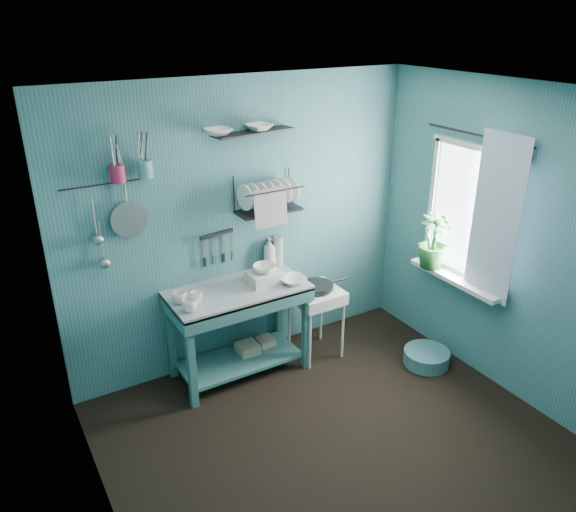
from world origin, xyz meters
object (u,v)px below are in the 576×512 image
wash_tub (265,277)px  storage_tin_large (248,354)px  mug_right (180,298)px  water_bottle (278,251)px  storage_tin_small (266,348)px  floor_basin (426,357)px  potted_plant (433,241)px  utensil_cup_magenta (117,174)px  colander (129,219)px  mug_left (190,305)px  mug_mid (197,297)px  frying_pan (317,286)px  dish_rack (268,193)px  work_counter (239,331)px  utensil_cup_teal (145,169)px  soap_bottle (269,253)px  hotplate_stand (316,322)px

wash_tub → storage_tin_large: 0.78m
mug_right → water_bottle: 1.05m
storage_tin_small → floor_basin: size_ratio=0.49×
potted_plant → floor_basin: 1.06m
utensil_cup_magenta → storage_tin_large: 1.99m
colander → storage_tin_large: colander is taller
mug_right → mug_left: bearing=-82.9°
mug_mid → frying_pan: size_ratio=0.33×
dish_rack → storage_tin_large: (-0.29, -0.10, -1.44)m
mug_left → water_bottle: water_bottle is taller
work_counter → floor_basin: 1.72m
mug_left → colander: bearing=126.5°
utensil_cup_teal → wash_tub: bearing=-14.0°
dish_rack → mug_mid: bearing=-155.5°
wash_tub → storage_tin_large: size_ratio=1.27×
mug_right → soap_bottle: 0.95m
potted_plant → storage_tin_small: bearing=156.9°
colander → utensil_cup_teal: bearing=-11.2°
hotplate_stand → floor_basin: bearing=-42.8°
mug_mid → hotplate_stand: bearing=-2.0°
water_bottle → mug_mid: bearing=-162.7°
wash_tub → hotplate_stand: (0.48, -0.08, -0.54)m
water_bottle → potted_plant: (1.16, -0.73, 0.11)m
work_counter → utensil_cup_teal: bearing=161.0°
hotplate_stand → wash_tub: bearing=168.3°
utensil_cup_teal → storage_tin_large: size_ratio=0.59×
soap_bottle → water_bottle: soap_bottle is taller
hotplate_stand → floor_basin: hotplate_stand is taller
work_counter → water_bottle: bearing=21.6°
mug_right → potted_plant: 2.25m
work_counter → floor_basin: (1.50, -0.76, -0.35)m
work_counter → wash_tub: size_ratio=4.16×
work_counter → dish_rack: 1.21m
storage_tin_large → storage_tin_small: bearing=8.5°
utensil_cup_teal → water_bottle: bearing=1.2°
dish_rack → work_counter: bearing=-149.9°
wash_tub → floor_basin: wash_tub is taller
mug_left → wash_tub: size_ratio=0.44×
frying_pan → potted_plant: potted_plant is taller
mug_mid → colander: size_ratio=0.36×
mug_right → frying_pan: size_ratio=0.41×
mug_right → water_bottle: bearing=12.2°
frying_pan → storage_tin_large: (-0.63, 0.15, -0.59)m
hotplate_stand → potted_plant: bearing=-25.6°
mug_left → storage_tin_large: size_ratio=0.56×
soap_bottle → utensil_cup_magenta: utensil_cup_magenta is taller
water_bottle → hotplate_stand: bearing=-56.7°
dish_rack → potted_plant: bearing=-17.3°
mug_mid → hotplate_stand: (1.11, -0.04, -0.54)m
soap_bottle → water_bottle: size_ratio=1.07×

